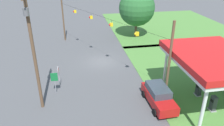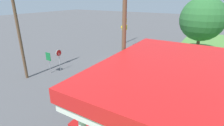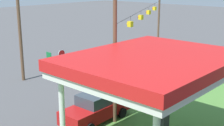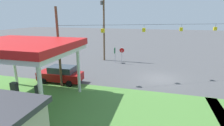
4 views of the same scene
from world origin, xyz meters
The scene contains 7 objects.
ground_plane centered at (0.00, 0.00, 0.00)m, with size 160.00×160.00×0.00m, color #4C4C4F.
gas_station_canopy centered at (11.04, 8.58, 4.68)m, with size 8.67×6.88×5.18m.
car_at_pumps_front centered at (10.46, 4.02, 0.96)m, with size 4.88×2.20×1.87m.
stop_sign_roadside centered at (5.63, -5.36, 1.81)m, with size 0.80×0.08×2.50m.
route_sign centered at (6.81, -5.72, 1.71)m, with size 0.10×0.70×2.40m.
utility_pole_main centered at (8.95, -6.87, 6.04)m, with size 2.20×0.44×10.85m.
signal_span_gantry centered at (0.00, -0.01, 4.38)m, with size 19.90×10.24×7.99m.
Camera 3 is at (23.48, 17.09, 8.76)m, focal length 50.00 mm.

